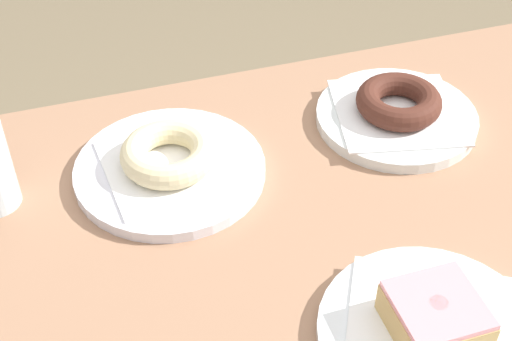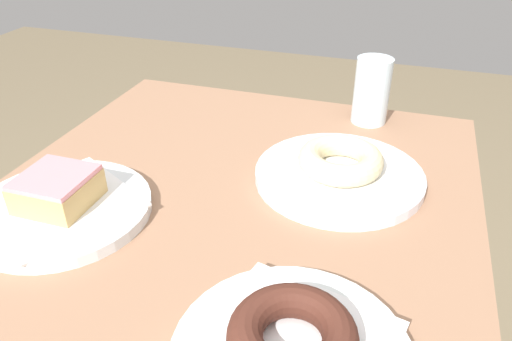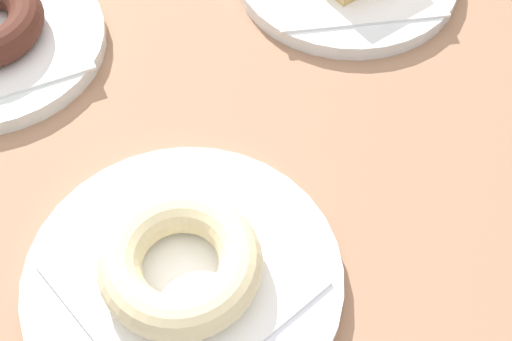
{
  "view_description": "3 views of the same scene",
  "coord_description": "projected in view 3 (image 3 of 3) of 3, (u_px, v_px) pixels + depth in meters",
  "views": [
    {
      "loc": [
        0.29,
        0.55,
        1.36
      ],
      "look_at": [
        0.1,
        -0.06,
        0.8
      ],
      "focal_mm": 51.46,
      "sensor_mm": 36.0,
      "label": 1
    },
    {
      "loc": [
        -0.41,
        -0.2,
        1.13
      ],
      "look_at": [
        0.11,
        -0.03,
        0.8
      ],
      "focal_mm": 34.41,
      "sensor_mm": 36.0,
      "label": 2
    },
    {
      "loc": [
        0.41,
        -0.24,
        1.25
      ],
      "look_at": [
        0.14,
        -0.04,
        0.78
      ],
      "focal_mm": 51.24,
      "sensor_mm": 36.0,
      "label": 3
    }
  ],
  "objects": [
    {
      "name": "napkin_sugar_ring",
      "position": [
        182.0,
        275.0,
        0.53
      ],
      "size": [
        0.17,
        0.17,
        0.0
      ],
      "primitive_type": "cube",
      "rotation": [
        0.0,
        0.0,
        0.09
      ],
      "color": "white",
      "rests_on": "plate_sugar_ring"
    },
    {
      "name": "donut_sugar_ring",
      "position": [
        180.0,
        263.0,
        0.52
      ],
      "size": [
        0.12,
        0.12,
        0.03
      ],
      "primitive_type": "torus",
      "color": "beige",
      "rests_on": "napkin_sugar_ring"
    },
    {
      "name": "plate_sugar_ring",
      "position": [
        183.0,
        280.0,
        0.54
      ],
      "size": [
        0.24,
        0.24,
        0.01
      ],
      "primitive_type": "cylinder",
      "color": "white",
      "rests_on": "table"
    },
    {
      "name": "table",
      "position": [
        204.0,
        144.0,
        0.77
      ],
      "size": [
        0.9,
        0.65,
        0.76
      ],
      "color": "#9C7154",
      "rests_on": "ground_plane"
    }
  ]
}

